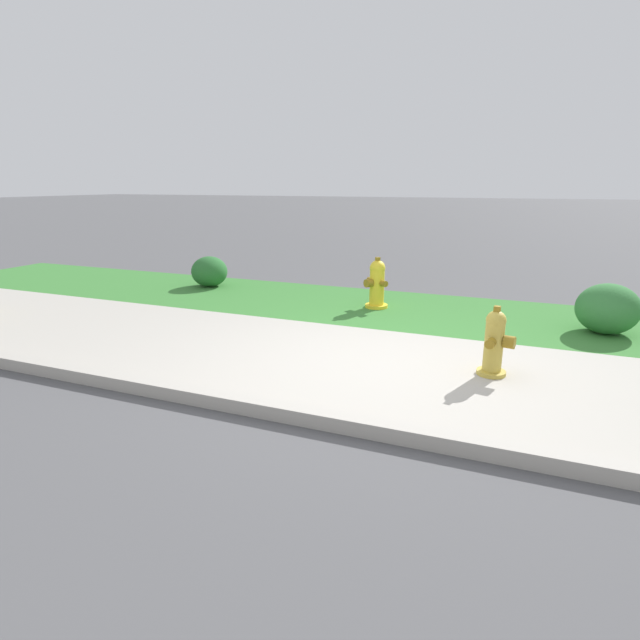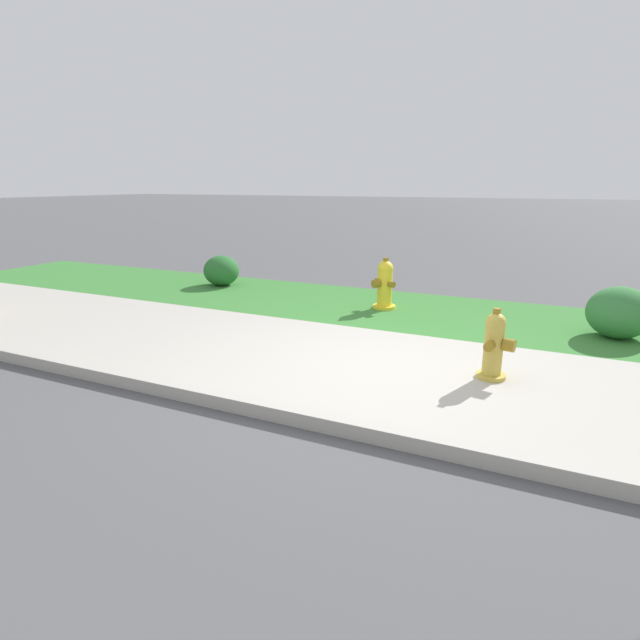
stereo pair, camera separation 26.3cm
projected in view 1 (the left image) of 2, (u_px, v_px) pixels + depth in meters
ground_plane at (372, 367)px, 5.04m from camera, size 120.00×120.00×0.00m
sidewalk_pavement at (372, 367)px, 5.04m from camera, size 18.00×2.56×0.01m
grass_verge at (419, 311)px, 7.25m from camera, size 18.00×2.38×0.01m
street_curb at (322, 418)px, 3.81m from camera, size 18.00×0.16×0.12m
fire_hydrant_near_corner at (495, 343)px, 4.73m from camera, size 0.33×0.37×0.69m
fire_hydrant_mid_block at (377, 284)px, 7.34m from camera, size 0.38×0.37×0.75m
shrub_bush_near_lamp at (209, 272)px, 8.88m from camera, size 0.64×0.64×0.54m
shrub_bush_far_verge at (608, 309)px, 6.10m from camera, size 0.73×0.73×0.62m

